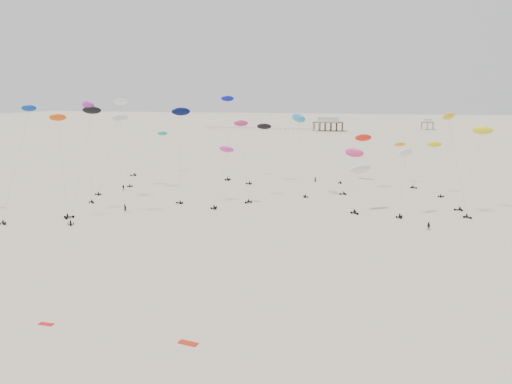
% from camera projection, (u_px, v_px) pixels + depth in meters
% --- Properties ---
extents(ground_plane, '(900.00, 900.00, 0.00)m').
position_uv_depth(ground_plane, '(318.00, 158.00, 209.37)').
color(ground_plane, beige).
extents(pavilion_main, '(21.00, 13.00, 9.80)m').
position_uv_depth(pavilion_main, '(328.00, 125.00, 353.88)').
color(pavilion_main, brown).
rests_on(pavilion_main, ground).
extents(pavilion_small, '(9.00, 7.00, 8.00)m').
position_uv_depth(pavilion_small, '(427.00, 125.00, 366.66)').
color(pavilion_small, brown).
rests_on(pavilion_small, ground).
extents(pier_fence, '(80.20, 0.20, 1.50)m').
position_uv_depth(pier_fence, '(257.00, 129.00, 366.42)').
color(pier_fence, black).
rests_on(pier_fence, ground).
extents(rig_0, '(4.51, 13.52, 24.74)m').
position_uv_depth(rig_0, '(87.00, 134.00, 107.46)').
color(rig_0, black).
rests_on(rig_0, ground).
extents(rig_1, '(5.47, 10.12, 26.00)m').
position_uv_depth(rig_1, '(228.00, 125.00, 156.95)').
color(rig_1, black).
rests_on(rig_1, ground).
extents(rig_2, '(8.24, 14.64, 17.81)m').
position_uv_depth(rig_2, '(151.00, 149.00, 168.17)').
color(rig_2, black).
rests_on(rig_2, ground).
extents(rig_3, '(6.97, 10.42, 20.40)m').
position_uv_depth(rig_3, '(243.00, 148.00, 126.71)').
color(rig_3, black).
rests_on(rig_3, ground).
extents(rig_4, '(8.09, 6.44, 22.76)m').
position_uv_depth(rig_4, '(453.00, 141.00, 108.38)').
color(rig_4, black).
rests_on(rig_4, ground).
extents(rig_5, '(4.72, 8.04, 14.39)m').
position_uv_depth(rig_5, '(436.00, 155.00, 133.08)').
color(rig_5, black).
rests_on(rig_5, ground).
extents(rig_6, '(6.04, 8.37, 10.99)m').
position_uv_depth(rig_6, '(360.00, 175.00, 114.10)').
color(rig_6, black).
rests_on(rig_6, ground).
extents(rig_7, '(6.95, 11.50, 14.54)m').
position_uv_depth(rig_7, '(404.00, 158.00, 147.12)').
color(rig_7, black).
rests_on(rig_7, ground).
extents(rig_8, '(6.37, 6.97, 21.84)m').
position_uv_depth(rig_8, '(299.00, 123.00, 129.06)').
color(rig_8, black).
rests_on(rig_8, ground).
extents(rig_9, '(4.70, 14.84, 26.19)m').
position_uv_depth(rig_9, '(117.00, 118.00, 137.71)').
color(rig_9, black).
rests_on(rig_9, ground).
extents(rig_10, '(6.25, 9.22, 18.17)m').
position_uv_depth(rig_10, '(261.00, 137.00, 151.00)').
color(rig_10, black).
rests_on(rig_10, ground).
extents(rig_11, '(6.47, 8.05, 24.42)m').
position_uv_depth(rig_11, '(19.00, 152.00, 103.40)').
color(rig_11, black).
rests_on(rig_11, ground).
extents(rig_12, '(7.76, 6.16, 19.41)m').
position_uv_depth(rig_12, '(477.00, 147.00, 114.49)').
color(rig_12, black).
rests_on(rig_12, ground).
extents(rig_13, '(8.00, 13.91, 17.70)m').
position_uv_depth(rig_13, '(360.00, 146.00, 139.11)').
color(rig_13, black).
rests_on(rig_13, ground).
extents(rig_14, '(6.95, 9.21, 24.99)m').
position_uv_depth(rig_14, '(88.00, 114.00, 124.81)').
color(rig_14, black).
rests_on(rig_14, ground).
extents(rig_15, '(7.67, 11.29, 11.56)m').
position_uv_depth(rig_15, '(354.00, 154.00, 154.58)').
color(rig_15, black).
rests_on(rig_15, ground).
extents(rig_16, '(4.67, 9.82, 14.68)m').
position_uv_depth(rig_16, '(223.00, 164.00, 119.85)').
color(rig_16, black).
rests_on(rig_16, ground).
extents(rig_17, '(4.67, 4.18, 23.41)m').
position_uv_depth(rig_17, '(181.00, 127.00, 120.33)').
color(rig_17, black).
rests_on(rig_17, ground).
extents(rig_18, '(6.45, 4.40, 20.96)m').
position_uv_depth(rig_18, '(121.00, 128.00, 143.00)').
color(rig_18, black).
rests_on(rig_18, ground).
extents(rig_19, '(4.22, 7.43, 14.93)m').
position_uv_depth(rig_19, '(404.00, 167.00, 109.45)').
color(rig_19, black).
rests_on(rig_19, ground).
extents(rig_20, '(8.99, 9.65, 22.48)m').
position_uv_depth(rig_20, '(62.00, 155.00, 110.45)').
color(rig_20, black).
rests_on(rig_20, ground).
extents(spectator_0, '(0.91, 0.72, 2.22)m').
position_uv_depth(spectator_0, '(125.00, 212.00, 113.98)').
color(spectator_0, black).
rests_on(spectator_0, ground).
extents(spectator_1, '(1.05, 0.97, 1.87)m').
position_uv_depth(spectator_1, '(428.00, 230.00, 99.07)').
color(spectator_1, black).
rests_on(spectator_1, ground).
extents(spectator_2, '(1.28, 1.02, 1.91)m').
position_uv_depth(spectator_2, '(123.00, 190.00, 139.36)').
color(spectator_2, black).
rests_on(spectator_2, ground).
extents(spectator_3, '(0.84, 0.69, 1.97)m').
position_uv_depth(spectator_3, '(315.00, 182.00, 151.65)').
color(spectator_3, black).
rests_on(spectator_3, ground).
extents(grounded_kite_a, '(2.32, 1.27, 0.08)m').
position_uv_depth(grounded_kite_a, '(188.00, 343.00, 54.27)').
color(grounded_kite_a, red).
rests_on(grounded_kite_a, ground).
extents(grounded_kite_b, '(1.82, 0.75, 0.07)m').
position_uv_depth(grounded_kite_b, '(46.00, 324.00, 58.74)').
color(grounded_kite_b, red).
rests_on(grounded_kite_b, ground).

